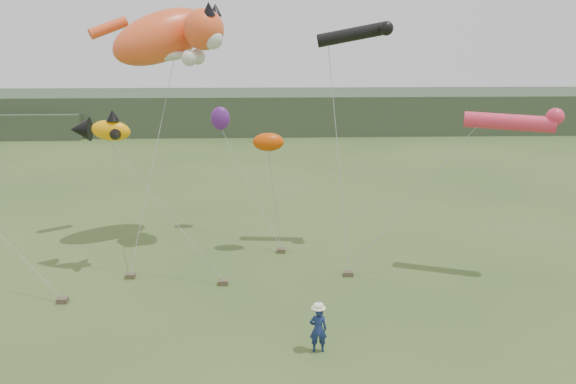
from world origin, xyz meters
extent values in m
plane|color=#385123|center=(0.00, 0.00, 0.00)|extent=(120.00, 120.00, 0.00)
cube|color=#2D3D28|center=(0.00, 45.00, 2.00)|extent=(90.00, 12.00, 4.00)
imported|color=navy|center=(2.17, -0.90, 0.76)|extent=(0.56, 0.37, 1.52)
cube|color=brown|center=(-5.02, 5.00, 0.10)|extent=(0.38, 0.30, 0.20)
cube|color=brown|center=(-1.16, 4.21, 0.10)|extent=(0.38, 0.30, 0.20)
cube|color=brown|center=(3.97, 4.86, 0.10)|extent=(0.38, 0.30, 0.20)
cube|color=brown|center=(-7.03, 2.83, 0.10)|extent=(0.38, 0.30, 0.20)
cube|color=brown|center=(1.25, 7.62, 0.10)|extent=(0.38, 0.30, 0.20)
ellipsoid|color=#F95424|center=(-4.06, 9.99, 9.61)|extent=(5.62, 4.52, 3.60)
sphere|color=#F95424|center=(-2.06, 9.00, 9.91)|extent=(1.79, 1.79, 1.79)
cone|color=black|center=(-1.77, 8.50, 10.76)|extent=(0.56, 0.68, 0.67)
cone|color=black|center=(-1.57, 9.49, 10.76)|extent=(0.56, 0.64, 0.64)
sphere|color=silver|center=(-1.67, 8.70, 9.51)|extent=(0.90, 0.90, 0.90)
ellipsoid|color=silver|center=(-3.86, 9.69, 8.82)|extent=(1.75, 0.88, 0.55)
sphere|color=silver|center=(-2.66, 8.40, 8.72)|extent=(0.70, 0.70, 0.70)
sphere|color=silver|center=(-2.46, 9.79, 8.72)|extent=(0.70, 0.70, 0.70)
cylinder|color=#F95424|center=(-6.64, 10.79, 10.01)|extent=(1.85, 1.36, 1.08)
ellipsoid|color=#FDA407|center=(-5.62, 6.08, 5.95)|extent=(1.66, 0.75, 1.00)
cone|color=black|center=(-6.94, 6.41, 5.95)|extent=(0.83, 1.03, 0.99)
cone|color=black|center=(-5.51, 6.08, 6.56)|extent=(0.55, 0.55, 0.44)
cone|color=black|center=(-5.29, 5.53, 5.84)|extent=(0.58, 0.62, 0.44)
cone|color=black|center=(-5.29, 6.63, 5.84)|extent=(0.58, 0.62, 0.44)
cylinder|color=black|center=(4.44, 8.88, 9.70)|extent=(3.19, 0.87, 1.14)
sphere|color=black|center=(5.84, 8.38, 9.95)|extent=(0.62, 0.62, 0.62)
cylinder|color=#E22C47|center=(10.15, 5.01, 6.35)|extent=(3.40, 1.80, 0.72)
sphere|color=#E22C47|center=(11.68, 4.46, 6.62)|extent=(0.68, 0.68, 0.68)
ellipsoid|color=#D24504|center=(0.71, 8.02, 5.09)|extent=(1.40, 0.81, 0.81)
ellipsoid|color=#5A1E7D|center=(-1.64, 11.25, 5.72)|extent=(0.95, 0.63, 1.16)
camera|label=1|loc=(0.61, -16.57, 9.46)|focal=35.00mm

